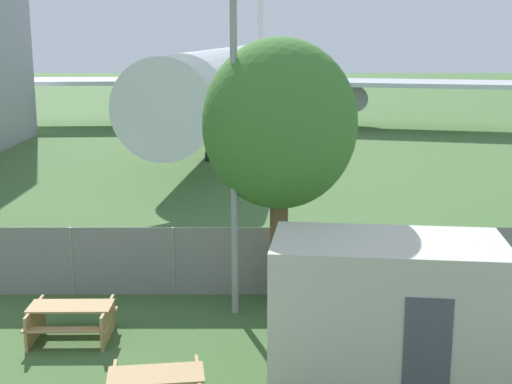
% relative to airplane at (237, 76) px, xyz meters
% --- Properties ---
extents(perimeter_fence, '(56.07, 0.07, 1.76)m').
position_rel_airplane_xyz_m(perimeter_fence, '(1.74, -32.84, -2.81)').
color(perimeter_fence, gray).
rests_on(perimeter_fence, ground).
extents(airplane, '(39.63, 48.14, 11.55)m').
position_rel_airplane_xyz_m(airplane, '(0.00, 0.00, 0.00)').
color(airplane, silver).
rests_on(airplane, ground).
extents(portable_cabin, '(4.62, 2.78, 2.64)m').
position_rel_airplane_xyz_m(portable_cabin, '(3.77, -36.98, -2.37)').
color(portable_cabin, beige).
rests_on(portable_cabin, ground).
extents(picnic_bench_near_cabin, '(1.79, 1.42, 0.76)m').
position_rel_airplane_xyz_m(picnic_bench_near_cabin, '(-2.72, -35.51, -3.21)').
color(picnic_bench_near_cabin, tan).
rests_on(picnic_bench_near_cabin, ground).
extents(tree_near_hangar, '(3.62, 3.62, 6.40)m').
position_rel_airplane_xyz_m(tree_near_hangar, '(1.81, -33.39, 0.69)').
color(tree_near_hangar, brown).
rests_on(tree_near_hangar, ground).
extents(light_mast, '(0.44, 0.44, 7.65)m').
position_rel_airplane_xyz_m(light_mast, '(0.77, -34.02, 1.00)').
color(light_mast, '#99999E').
rests_on(light_mast, ground).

